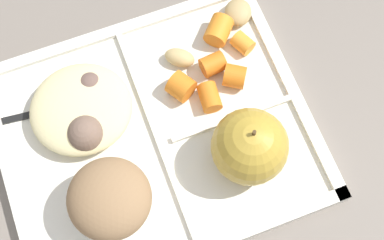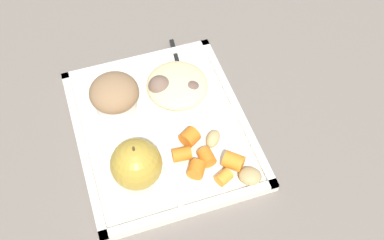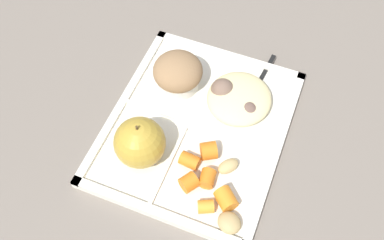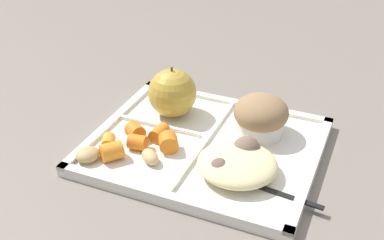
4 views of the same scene
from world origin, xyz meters
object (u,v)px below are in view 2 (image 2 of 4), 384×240
(plastic_fork, at_px, (181,75))
(bran_muffin, at_px, (114,95))
(lunch_tray, at_px, (162,129))
(green_apple, at_px, (136,164))

(plastic_fork, bearing_deg, bran_muffin, 104.40)
(lunch_tray, relative_size, bran_muffin, 3.97)
(green_apple, xyz_separation_m, bran_muffin, (0.15, 0.00, -0.01))
(lunch_tray, xyz_separation_m, bran_muffin, (0.07, 0.06, 0.04))
(lunch_tray, bearing_deg, green_apple, 143.09)
(green_apple, height_order, plastic_fork, green_apple)
(green_apple, height_order, bran_muffin, green_apple)
(lunch_tray, height_order, green_apple, green_apple)
(green_apple, distance_m, plastic_fork, 0.22)
(bran_muffin, bearing_deg, lunch_tray, -137.77)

